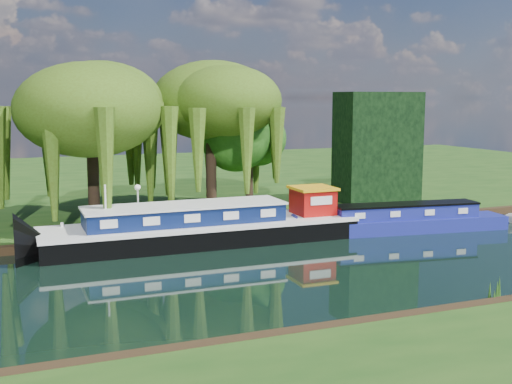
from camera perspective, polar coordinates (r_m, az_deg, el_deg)
name	(u,v)px	position (r m, az deg, el deg)	size (l,w,h in m)	color
ground	(176,283)	(28.56, -7.15, -8.01)	(120.00, 120.00, 0.00)	black
far_bank	(82,183)	(61.44, -15.18, 0.78)	(120.00, 52.00, 0.45)	#163D10
dutch_barge	(205,227)	(35.74, -4.55, -3.12)	(17.59, 4.07, 3.71)	black
narrowboat	(406,221)	(39.81, 13.17, -2.51)	(12.92, 3.75, 1.86)	navy
willow_left	(91,112)	(39.78, -14.47, 6.92)	(7.76, 7.76, 9.29)	black
willow_right	(211,111)	(42.81, -4.06, 7.17)	(7.54, 7.54, 9.18)	black
tree_far_right	(249,133)	(45.20, -0.60, 5.31)	(4.58, 4.58, 7.49)	black
conifer_hedge	(377,147)	(48.19, 10.74, 3.97)	(6.00, 3.00, 8.00)	black
lamppost	(138,194)	(38.18, -10.47, -0.21)	(0.36, 0.36, 2.56)	silver
mooring_posts	(128,227)	(36.22, -11.31, -3.06)	(19.16, 0.16, 1.00)	silver
reeds_near	(410,303)	(24.55, 13.54, -9.59)	(33.70, 1.50, 1.10)	#225316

